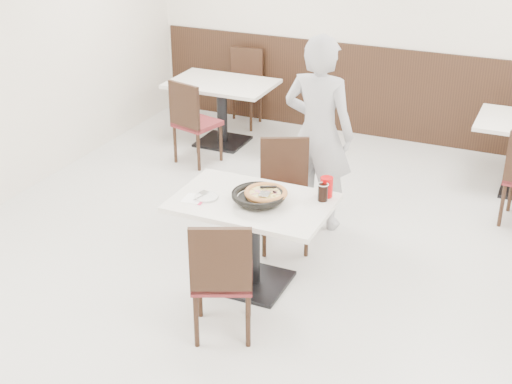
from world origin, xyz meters
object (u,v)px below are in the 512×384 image
at_px(cola_glass, 323,193).
at_px(bg_table_left, 222,113).
at_px(bg_chair_left_near, 197,121).
at_px(side_plate, 207,197).
at_px(red_cup, 327,187).
at_px(chair_far, 285,197).
at_px(main_table, 252,243).
at_px(chair_near, 222,275).
at_px(pizza, 266,195).
at_px(diner_person, 318,134).
at_px(pizza_pan, 259,198).
at_px(bg_chair_left_far, 242,89).

height_order(cola_glass, bg_table_left, cola_glass).
xyz_separation_m(bg_table_left, bg_chair_left_near, (0.00, -0.62, 0.10)).
distance_m(side_plate, red_cup, 0.92).
relative_size(chair_far, bg_chair_left_near, 1.00).
relative_size(main_table, chair_near, 1.26).
bearing_deg(bg_table_left, side_plate, -65.65).
bearing_deg(main_table, bg_table_left, 120.85).
relative_size(main_table, pizza, 3.99).
height_order(side_plate, diner_person, diner_person).
relative_size(chair_far, side_plate, 5.31).
bearing_deg(bg_chair_left_near, side_plate, -44.53).
distance_m(pizza, side_plate, 0.46).
bearing_deg(chair_far, side_plate, 41.78).
distance_m(main_table, side_plate, 0.52).
distance_m(chair_far, pizza_pan, 0.77).
relative_size(pizza, diner_person, 0.17).
distance_m(pizza, diner_person, 1.18).
height_order(diner_person, bg_chair_left_far, diner_person).
relative_size(chair_near, pizza_pan, 3.01).
bearing_deg(pizza_pan, main_table, 160.35).
bearing_deg(pizza, main_table, -169.89).
xyz_separation_m(chair_near, bg_chair_left_near, (-1.65, 2.70, 0.00)).
distance_m(main_table, pizza_pan, 0.42).
bearing_deg(chair_far, bg_table_left, -75.87).
relative_size(chair_far, diner_person, 0.53).
bearing_deg(red_cup, pizza_pan, -143.52).
xyz_separation_m(bg_chair_left_near, bg_chair_left_far, (-0.05, 1.28, 0.00)).
xyz_separation_m(main_table, red_cup, (0.49, 0.30, 0.45)).
relative_size(pizza, bg_chair_left_near, 0.32).
relative_size(pizza, cola_glass, 2.31).
bearing_deg(cola_glass, bg_chair_left_far, 124.43).
bearing_deg(side_plate, chair_near, -53.77).
relative_size(cola_glass, bg_chair_left_far, 0.14).
height_order(pizza, bg_table_left, pizza).
relative_size(chair_far, red_cup, 5.94).
bearing_deg(red_cup, pizza, -144.31).
xyz_separation_m(cola_glass, diner_person, (-0.38, 0.98, 0.08)).
height_order(main_table, chair_near, chair_near).
distance_m(main_table, bg_chair_left_far, 3.71).
height_order(chair_near, bg_chair_left_near, same).
bearing_deg(main_table, bg_chair_left_near, 127.80).
height_order(side_plate, bg_chair_left_near, bg_chair_left_near).
bearing_deg(chair_far, red_cup, 117.64).
height_order(pizza_pan, bg_table_left, pizza_pan).
bearing_deg(red_cup, bg_table_left, 131.34).
bearing_deg(bg_chair_left_far, main_table, 110.91).
relative_size(side_plate, red_cup, 1.12).
xyz_separation_m(main_table, chair_far, (0.00, 0.68, 0.10)).
bearing_deg(chair_far, pizza, 74.30).
distance_m(pizza, red_cup, 0.48).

